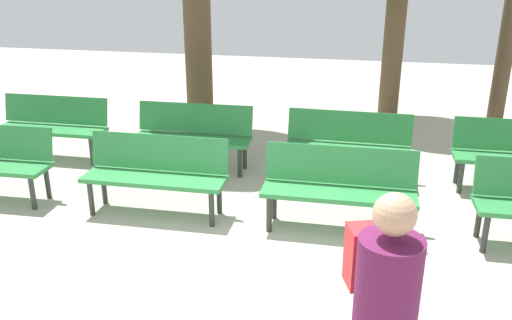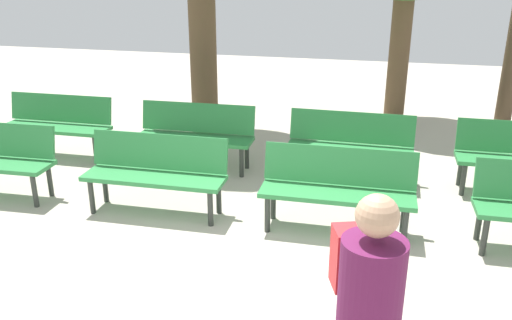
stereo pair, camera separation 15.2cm
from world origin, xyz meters
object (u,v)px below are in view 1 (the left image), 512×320
at_px(bench_r1_c1, 193,132).
at_px(bench_r1_c2, 348,142).
at_px(bench_r0_c1, 156,170).
at_px(visitor_with_backpack, 382,312).
at_px(bench_r0_c2, 339,184).
at_px(tree_0, 506,45).
at_px(bench_r1_c0, 53,123).

bearing_deg(bench_r1_c1, bench_r1_c2, -0.34).
bearing_deg(bench_r1_c2, bench_r0_c1, -144.02).
bearing_deg(visitor_with_backpack, bench_r1_c2, -103.74).
distance_m(bench_r0_c2, bench_r1_c2, 1.43).
height_order(bench_r0_c2, bench_r1_c2, same).
height_order(bench_r0_c1, tree_0, tree_0).
height_order(bench_r1_c0, bench_r1_c1, same).
xyz_separation_m(bench_r0_c2, tree_0, (2.48, 4.69, 0.85)).
relative_size(bench_r1_c0, tree_0, 0.59).
height_order(tree_0, visitor_with_backpack, tree_0).
height_order(bench_r1_c0, visitor_with_backpack, visitor_with_backpack).
xyz_separation_m(bench_r1_c2, tree_0, (2.46, 3.26, 0.85)).
xyz_separation_m(bench_r0_c1, tree_0, (4.51, 4.72, 0.85)).
distance_m(bench_r1_c0, bench_r1_c2, 4.21).
bearing_deg(tree_0, bench_r1_c1, -144.02).
distance_m(bench_r1_c0, visitor_with_backpack, 6.18).
relative_size(tree_0, visitor_with_backpack, 1.64).
bearing_deg(bench_r1_c0, visitor_with_backpack, -42.78).
distance_m(bench_r0_c1, bench_r1_c1, 1.42).
distance_m(bench_r1_c2, tree_0, 4.17).
height_order(bench_r1_c1, bench_r1_c2, same).
bearing_deg(bench_r0_c1, visitor_with_backpack, -49.26).
bearing_deg(tree_0, visitor_with_backpack, -105.70).
relative_size(bench_r1_c0, visitor_with_backpack, 0.97).
bearing_deg(visitor_with_backpack, bench_r0_c2, -100.70).
height_order(bench_r1_c1, visitor_with_backpack, visitor_with_backpack).
bearing_deg(bench_r1_c0, bench_r0_c1, -34.03).
height_order(bench_r0_c2, bench_r1_c1, same).
distance_m(bench_r0_c2, tree_0, 5.37).
relative_size(bench_r1_c1, tree_0, 0.60).
distance_m(bench_r1_c0, tree_0, 7.48).
height_order(bench_r1_c2, tree_0, tree_0).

